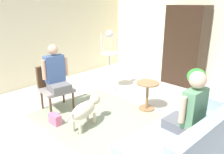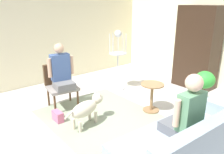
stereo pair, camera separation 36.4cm
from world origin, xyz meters
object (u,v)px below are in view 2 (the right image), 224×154
(couch, at_px, (187,145))
(bird_cage_stand, at_px, (118,57))
(person_on_couch, at_px, (187,112))
(person_on_armchair, at_px, (61,70))
(armchair, at_px, (60,82))
(dog, at_px, (87,108))
(round_end_table, at_px, (152,95))
(handbag, at_px, (58,116))
(armoire_cabinet, at_px, (197,48))
(potted_plant, at_px, (204,86))

(couch, xyz_separation_m, bird_cage_stand, (-2.71, 1.09, 0.55))
(person_on_couch, bearing_deg, person_on_armchair, -169.77)
(armchair, relative_size, bird_cage_stand, 0.61)
(armchair, relative_size, person_on_armchair, 1.01)
(armchair, height_order, person_on_couch, person_on_couch)
(couch, height_order, dog, couch)
(person_on_armchair, bearing_deg, couch, 10.64)
(armchair, bearing_deg, round_end_table, 42.24)
(armchair, height_order, bird_cage_stand, bird_cage_stand)
(round_end_table, distance_m, dog, 1.37)
(round_end_table, height_order, handbag, round_end_table)
(person_on_armchair, relative_size, round_end_table, 1.52)
(bird_cage_stand, bearing_deg, couch, -21.99)
(round_end_table, distance_m, handbag, 1.88)
(armoire_cabinet, bearing_deg, handbag, -99.20)
(round_end_table, xyz_separation_m, bird_cage_stand, (-1.36, 0.27, 0.48))
(round_end_table, relative_size, dog, 0.65)
(potted_plant, bearing_deg, handbag, -118.75)
(person_on_armchair, distance_m, dog, 1.02)
(person_on_couch, xyz_separation_m, round_end_table, (-1.30, 0.85, -0.42))
(armchair, xyz_separation_m, potted_plant, (2.01, 2.21, -0.04))
(dog, xyz_separation_m, armoire_cabinet, (0.14, 3.27, 0.69))
(dog, distance_m, potted_plant, 2.44)
(dog, relative_size, bird_cage_stand, 0.60)
(person_on_couch, distance_m, person_on_armchair, 2.62)
(armchair, bearing_deg, person_on_armchair, -8.73)
(armchair, relative_size, potted_plant, 1.12)
(person_on_couch, bearing_deg, dog, -164.34)
(bird_cage_stand, relative_size, armoire_cabinet, 0.73)
(armchair, distance_m, person_on_armchair, 0.32)
(couch, relative_size, person_on_armchair, 2.32)
(person_on_armchair, bearing_deg, dog, -0.36)
(person_on_armchair, height_order, round_end_table, person_on_armchair)
(armchair, relative_size, round_end_table, 1.54)
(person_on_couch, bearing_deg, armchair, -170.74)
(bird_cage_stand, distance_m, armoire_cabinet, 2.03)
(armchair, relative_size, dog, 1.00)
(couch, relative_size, handbag, 8.07)
(person_on_armchair, bearing_deg, armoire_cabinet, 72.42)
(potted_plant, bearing_deg, person_on_armchair, -129.98)
(person_on_armchair, xyz_separation_m, armoire_cabinet, (1.03, 3.27, 0.20))
(person_on_couch, distance_m, armoire_cabinet, 3.21)
(bird_cage_stand, bearing_deg, potted_plant, 18.26)
(person_on_couch, bearing_deg, couch, 31.74)
(armchair, relative_size, handbag, 3.52)
(round_end_table, bearing_deg, bird_cage_stand, 168.64)
(person_on_couch, relative_size, dog, 0.98)
(couch, distance_m, bird_cage_stand, 2.97)
(dog, bearing_deg, handbag, -141.49)
(armoire_cabinet, xyz_separation_m, handbag, (-0.59, -3.63, -0.93))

